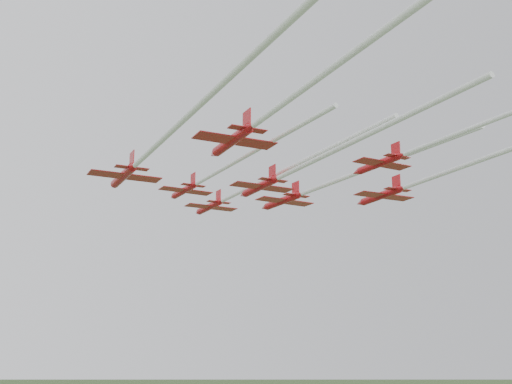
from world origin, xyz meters
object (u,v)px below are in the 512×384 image
jet_row3_right (453,170)px  jet_row4_right (444,139)px  jet_row2_left (211,175)px  jet_lead (244,190)px  jet_row4_left (276,109)px  jet_row3_left (167,136)px  jet_row3_mid (297,168)px  jet_row2_right (316,188)px

jet_row3_right → jet_row4_right: bearing=-137.1°
jet_row3_right → jet_row4_right: jet_row4_right is taller
jet_row2_left → jet_row4_right: 31.96m
jet_lead → jet_row4_left: jet_lead is taller
jet_row3_left → jet_row3_mid: jet_row3_mid is taller
jet_lead → jet_row2_left: 12.05m
jet_row3_right → jet_row2_right: bearing=116.8°
jet_row4_right → jet_row3_mid: bearing=123.1°
jet_row2_right → jet_row4_left: jet_row2_right is taller
jet_row2_right → jet_row3_mid: bearing=-133.9°
jet_lead → jet_row2_right: (7.90, -8.17, -0.37)m
jet_row2_left → jet_row3_left: 23.28m
jet_lead → jet_row2_left: size_ratio=1.25×
jet_row2_right → jet_row3_right: (7.18, -20.16, -0.86)m
jet_row3_mid → jet_row3_right: size_ratio=0.77×
jet_row2_right → jet_row4_left: 34.22m
jet_row2_left → jet_row3_right: size_ratio=0.71×
jet_row2_left → jet_row2_right: (17.58, -1.03, 0.39)m
jet_row2_right → jet_row3_mid: size_ratio=0.99×
jet_row2_left → jet_row4_left: bearing=-100.5°
jet_row3_mid → jet_row4_left: 18.00m
jet_row3_mid → jet_row4_right: size_ratio=0.99×
jet_row2_right → jet_row3_right: 21.42m
jet_row3_left → jet_row4_right: size_ratio=1.33×
jet_row3_left → jet_row4_right: 31.87m
jet_row3_left → jet_row3_right: bearing=1.6°
jet_row3_left → jet_row3_right: size_ratio=1.03×
jet_lead → jet_row4_left: size_ratio=1.07×
jet_lead → jet_row3_left: 35.12m
jet_row2_right → jet_row4_right: size_ratio=0.98×
jet_lead → jet_row4_left: bearing=-111.6°
jet_row3_left → jet_row3_right: 39.98m
jet_row3_left → jet_row4_left: bearing=-35.3°
jet_row2_left → jet_lead: bearing=40.4°
jet_row4_left → jet_row2_left: bearing=82.7°
jet_row3_mid → jet_row4_left: size_ratio=0.93×
jet_row3_mid → jet_row4_right: bearing=-54.9°
jet_row3_mid → jet_row4_left: (-12.32, -13.08, 1.12)m
jet_row4_right → jet_row2_left: bearing=121.2°
jet_row3_right → jet_row4_left: 31.58m
jet_row2_left → jet_row3_mid: size_ratio=0.92×
jet_row2_right → jet_row3_right: bearing=-67.7°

